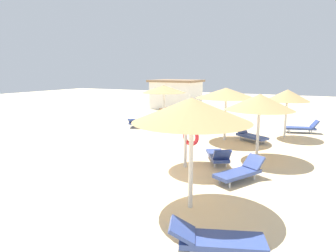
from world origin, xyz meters
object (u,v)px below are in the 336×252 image
parasol_0 (164,89)px  beach_cabana (176,94)px  lounger_4 (240,171)px  parasol_3 (260,102)px  lounger_0 (136,122)px  lounger_1 (302,127)px  bench_0 (165,109)px  parasol_1 (287,96)px  lounger_3 (218,156)px  parasol_5 (192,110)px  parasol_2 (226,93)px  lounger_2 (250,135)px  lounger_5 (215,239)px  parasol_4 (186,108)px

parasol_0 → beach_cabana: size_ratio=0.63×
beach_cabana → lounger_4: bearing=-58.4°
parasol_3 → lounger_0: bearing=155.4°
lounger_1 → bench_0: lounger_1 is taller
parasol_1 → beach_cabana: bearing=140.3°
lounger_4 → lounger_3: bearing=130.1°
parasol_5 → parasol_2: bearing=99.7°
lounger_4 → beach_cabana: 19.45m
parasol_1 → lounger_1: 2.84m
parasol_0 → lounger_4: bearing=-47.6°
lounger_0 → lounger_2: lounger_2 is taller
parasol_3 → lounger_3: size_ratio=1.43×
lounger_1 → bench_0: bearing=161.9°
lounger_0 → lounger_3: (7.30, -5.26, 0.01)m
parasol_0 → lounger_5: 13.90m
parasol_0 → bench_0: (-2.74, 5.52, -2.12)m
parasol_0 → parasol_5: parasol_5 is taller
lounger_4 → lounger_5: (0.47, -4.19, -0.01)m
parasol_5 → lounger_0: bearing=130.0°
parasol_1 → lounger_1: (0.81, 1.85, -2.00)m
parasol_1 → parasol_4: (-2.89, -7.04, -0.06)m
parasol_0 → parasol_3: bearing=-34.3°
parasol_3 → lounger_5: (0.44, -6.99, -2.07)m
parasol_3 → lounger_1: bearing=77.5°
lounger_5 → parasol_1: bearing=89.0°
parasol_3 → beach_cabana: bearing=126.6°
lounger_1 → lounger_2: lounger_1 is taller
lounger_1 → lounger_3: lounger_1 is taller
parasol_0 → lounger_4: (6.80, -7.46, -2.14)m
parasol_3 → bench_0: (-9.58, 10.18, -2.03)m
parasol_0 → lounger_2: bearing=-15.2°
lounger_1 → beach_cabana: bearing=148.5°
parasol_4 → lounger_1: bearing=67.4°
parasol_5 → lounger_5: bearing=-53.5°
parasol_1 → lounger_3: size_ratio=1.37×
parasol_4 → lounger_4: bearing=-12.3°
lounger_4 → parasol_4: bearing=167.7°
parasol_0 → lounger_3: parasol_0 is taller
parasol_0 → bench_0: size_ratio=1.89×
parasol_3 → parasol_4: size_ratio=1.07×
parasol_1 → lounger_2: 3.03m
lounger_2 → beach_cabana: beach_cabana is taller
lounger_4 → bench_0: 16.11m
parasol_3 → parasol_0: bearing=145.7°
lounger_3 → lounger_0: bearing=144.2°
parasol_3 → parasol_5: (-0.78, -5.34, 0.26)m
lounger_2 → lounger_3: bearing=-94.7°
parasol_0 → parasol_4: (4.59, -6.98, -0.20)m
lounger_1 → parasol_5: bearing=-100.6°
lounger_3 → beach_cabana: (-8.96, 15.08, 1.10)m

